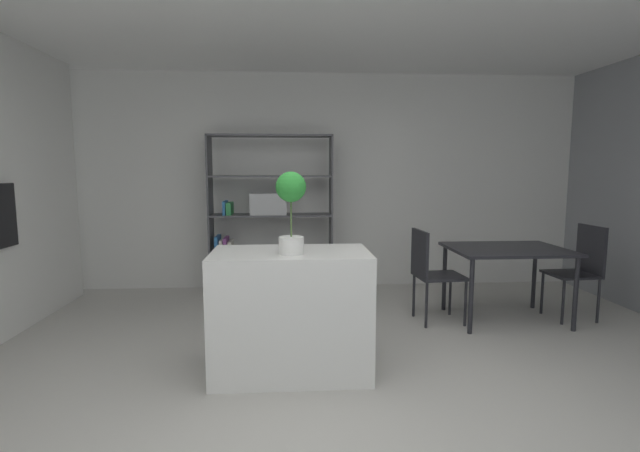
{
  "coord_description": "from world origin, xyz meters",
  "views": [
    {
      "loc": [
        -0.29,
        -2.89,
        1.53
      ],
      "look_at": [
        -0.02,
        1.2,
        1.03
      ],
      "focal_mm": 26.0,
      "sensor_mm": 36.0,
      "label": 1
    }
  ],
  "objects": [
    {
      "name": "ground_plane",
      "position": [
        0.0,
        0.0,
        0.0
      ],
      "size": [
        9.62,
        9.62,
        0.0
      ],
      "primitive_type": "plane",
      "color": "beige"
    },
    {
      "name": "back_partition",
      "position": [
        0.0,
        3.12,
        1.37
      ],
      "size": [
        6.99,
        0.06,
        2.74
      ],
      "primitive_type": "cube",
      "color": "silver",
      "rests_on": "ground_plane"
    },
    {
      "name": "kitchen_island",
      "position": [
        -0.29,
        0.48,
        0.46
      ],
      "size": [
        1.17,
        0.66,
        0.93
      ],
      "primitive_type": "cube",
      "color": "white",
      "rests_on": "ground_plane"
    },
    {
      "name": "potted_plant_on_island",
      "position": [
        -0.28,
        0.38,
        1.29
      ],
      "size": [
        0.22,
        0.22,
        0.59
      ],
      "color": "white",
      "rests_on": "kitchen_island"
    },
    {
      "name": "open_bookshelf",
      "position": [
        -0.59,
        2.8,
        0.97
      ],
      "size": [
        1.5,
        0.36,
        1.94
      ],
      "color": "#4C4C51",
      "rests_on": "ground_plane"
    },
    {
      "name": "dining_table",
      "position": [
        1.89,
        1.56,
        0.67
      ],
      "size": [
        1.13,
        0.86,
        0.75
      ],
      "color": "#232328",
      "rests_on": "ground_plane"
    },
    {
      "name": "dining_chair_window_side",
      "position": [
        2.68,
        1.57,
        0.56
      ],
      "size": [
        0.46,
        0.43,
        0.96
      ],
      "rotation": [
        0.0,
        0.0,
        -1.52
      ],
      "color": "#232328",
      "rests_on": "ground_plane"
    },
    {
      "name": "dining_chair_island_side",
      "position": [
        1.11,
        1.56,
        0.55
      ],
      "size": [
        0.49,
        0.45,
        0.93
      ],
      "rotation": [
        0.0,
        0.0,
        1.65
      ],
      "color": "#232328",
      "rests_on": "ground_plane"
    }
  ]
}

